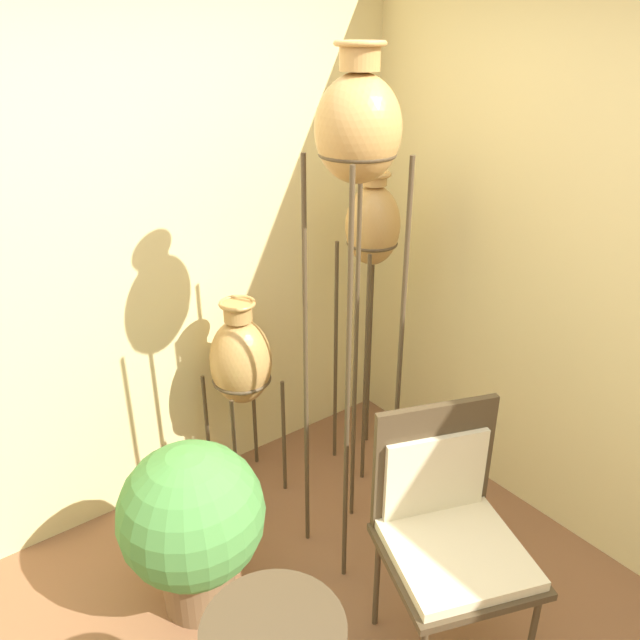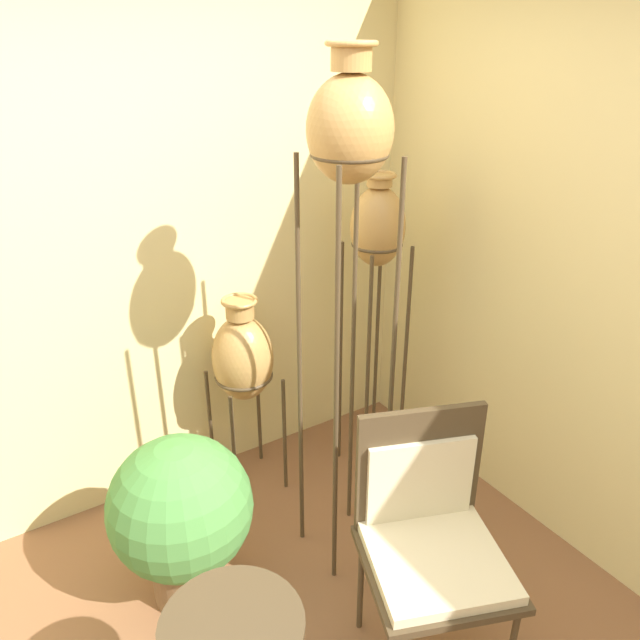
{
  "view_description": "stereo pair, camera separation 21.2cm",
  "coord_description": "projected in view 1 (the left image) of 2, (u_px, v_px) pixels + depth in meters",
  "views": [
    {
      "loc": [
        -0.79,
        -1.01,
        2.25
      ],
      "look_at": [
        0.81,
        1.09,
        1.02
      ],
      "focal_mm": 35.0,
      "sensor_mm": 36.0,
      "label": 1
    },
    {
      "loc": [
        -0.61,
        -1.13,
        2.25
      ],
      "look_at": [
        0.81,
        1.09,
        1.02
      ],
      "focal_mm": 35.0,
      "sensor_mm": 36.0,
      "label": 2
    }
  ],
  "objects": [
    {
      "name": "chair",
      "position": [
        447.0,
        523.0,
        2.3
      ],
      "size": [
        0.65,
        0.64,
        1.02
      ],
      "rotation": [
        0.0,
        0.0,
        -0.37
      ],
      "color": "#473823",
      "rests_on": "ground_plane"
    },
    {
      "name": "vase_stand_tall",
      "position": [
        358.0,
        146.0,
        2.23
      ],
      "size": [
        0.31,
        0.31,
        2.22
      ],
      "color": "#473823",
      "rests_on": "ground_plane"
    },
    {
      "name": "wall_back",
      "position": [
        95.0,
        256.0,
        2.73
      ],
      "size": [
        7.25,
        0.06,
        2.7
      ],
      "color": "beige",
      "rests_on": "ground_plane"
    },
    {
      "name": "potted_plant",
      "position": [
        193.0,
        521.0,
        2.53
      ],
      "size": [
        0.6,
        0.6,
        0.78
      ],
      "color": "brown",
      "rests_on": "ground_plane"
    },
    {
      "name": "vase_stand_short",
      "position": [
        241.0,
        361.0,
        3.07
      ],
      "size": [
        0.31,
        0.31,
        1.09
      ],
      "color": "#473823",
      "rests_on": "ground_plane"
    },
    {
      "name": "vase_stand_medium",
      "position": [
        372.0,
        234.0,
        3.04
      ],
      "size": [
        0.27,
        0.27,
        1.65
      ],
      "color": "#473823",
      "rests_on": "ground_plane"
    }
  ]
}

